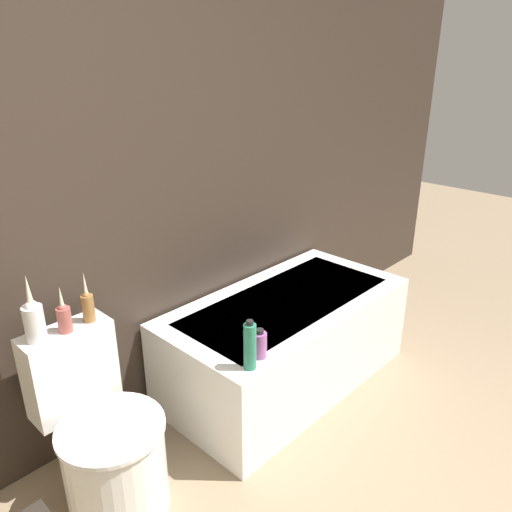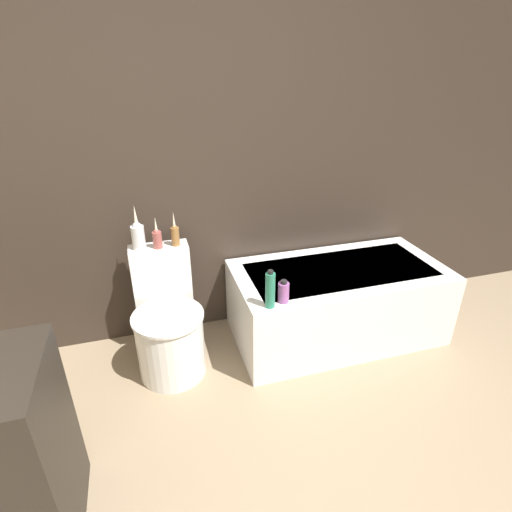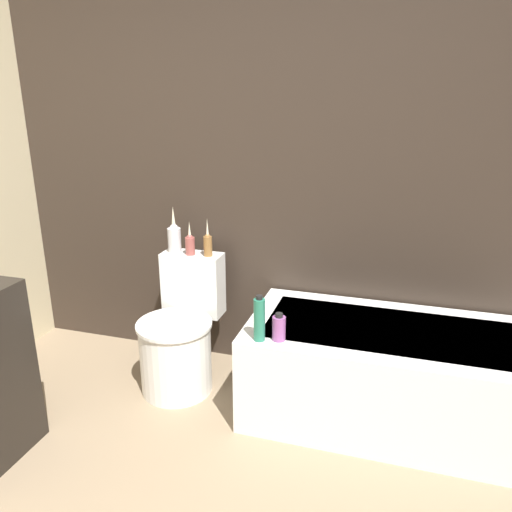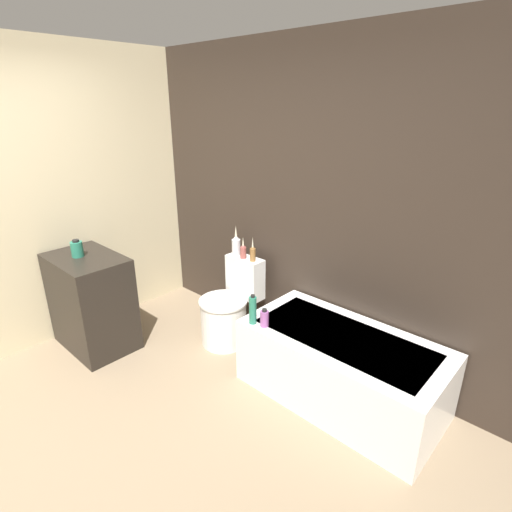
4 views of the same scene
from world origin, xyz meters
name	(u,v)px [view 2 (image 2 of 4)]	position (x,y,z in m)	size (l,w,h in m)	color
wall_back_tiled	(202,150)	(0.00, 2.09, 1.30)	(6.40, 0.06, 2.60)	#332821
bathtub	(337,301)	(0.84, 1.67, 0.27)	(1.46, 0.74, 0.53)	white
toilet	(169,327)	(-0.35, 1.66, 0.30)	(0.44, 0.58, 0.76)	white
vase_gold	(138,234)	(-0.46, 1.88, 0.86)	(0.08, 0.08, 0.28)	silver
vase_silver	(157,238)	(-0.35, 1.86, 0.83)	(0.06, 0.06, 0.20)	#994C47
vase_bronze	(175,234)	(-0.24, 1.87, 0.84)	(0.05, 0.05, 0.23)	olive
shampoo_bottle_tall	(270,290)	(0.23, 1.37, 0.64)	(0.06, 0.06, 0.24)	#267259
shampoo_bottle_short	(284,292)	(0.32, 1.40, 0.59)	(0.07, 0.07, 0.14)	#8C4C8C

